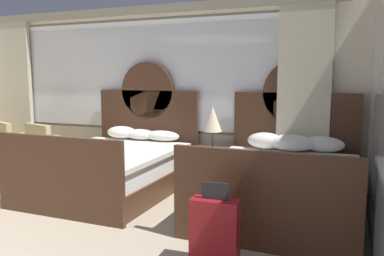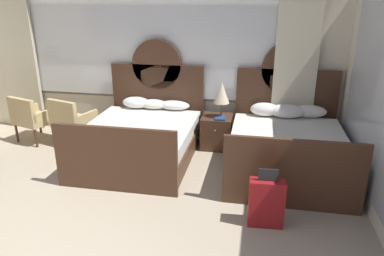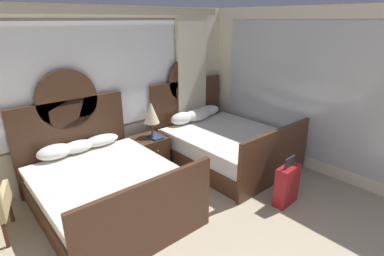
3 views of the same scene
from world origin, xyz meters
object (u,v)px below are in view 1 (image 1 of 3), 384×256
at_px(bed_near_window, 114,165).
at_px(table_lamp_on_nightstand, 213,119).
at_px(bed_near_mirror, 282,182).
at_px(nightstand_between_beds, 208,168).
at_px(armchair_by_window_left, 49,147).
at_px(book_on_nightstand, 210,149).
at_px(suitcase_on_floor, 215,232).
at_px(armchair_by_window_centre, 13,144).

distance_m(bed_near_window, table_lamp_on_nightstand, 1.53).
distance_m(bed_near_mirror, nightstand_between_beds, 1.33).
height_order(table_lamp_on_nightstand, armchair_by_window_left, table_lamp_on_nightstand).
xyz_separation_m(bed_near_window, bed_near_mirror, (2.32, 0.01, 0.00)).
relative_size(table_lamp_on_nightstand, book_on_nightstand, 2.37).
xyz_separation_m(table_lamp_on_nightstand, armchair_by_window_left, (-2.63, -0.34, -0.51)).
bearing_deg(suitcase_on_floor, armchair_by_window_centre, 156.06).
bearing_deg(armchair_by_window_centre, table_lamp_on_nightstand, 5.78).
bearing_deg(book_on_nightstand, bed_near_window, -155.53).
bearing_deg(suitcase_on_floor, bed_near_window, 142.32).
bearing_deg(bed_near_mirror, bed_near_window, -179.83).
bearing_deg(book_on_nightstand, armchair_by_window_centre, -175.73).
height_order(book_on_nightstand, armchair_by_window_left, armchair_by_window_left).
relative_size(bed_near_window, nightstand_between_beds, 3.85).
distance_m(bed_near_mirror, armchair_by_window_centre, 4.50).
xyz_separation_m(nightstand_between_beds, armchair_by_window_centre, (-3.33, -0.36, 0.20)).
bearing_deg(bed_near_mirror, armchair_by_window_left, 175.42).
height_order(armchair_by_window_left, suitcase_on_floor, armchair_by_window_left).
distance_m(armchair_by_window_centre, suitcase_on_floor, 4.58).
bearing_deg(nightstand_between_beds, suitcase_on_floor, -69.00).
bearing_deg(armchair_by_window_centre, bed_near_mirror, -3.80).
bearing_deg(armchair_by_window_left, bed_near_window, -12.26).
relative_size(bed_near_window, suitcase_on_floor, 3.01).
bearing_deg(armchair_by_window_centre, armchair_by_window_left, -0.04).
height_order(bed_near_window, armchair_by_window_left, bed_near_window).
bearing_deg(suitcase_on_floor, armchair_by_window_left, 151.44).
height_order(nightstand_between_beds, armchair_by_window_left, armchair_by_window_left).
bearing_deg(bed_near_window, book_on_nightstand, 24.47).
bearing_deg(suitcase_on_floor, nightstand_between_beds, 111.00).
bearing_deg(book_on_nightstand, nightstand_between_beds, 123.81).
relative_size(nightstand_between_beds, suitcase_on_floor, 0.78).
xyz_separation_m(nightstand_between_beds, suitcase_on_floor, (0.85, -2.21, 0.01)).
relative_size(table_lamp_on_nightstand, armchair_by_window_centre, 0.71).
height_order(bed_near_mirror, table_lamp_on_nightstand, bed_near_mirror).
height_order(armchair_by_window_centre, suitcase_on_floor, armchair_by_window_centre).
xyz_separation_m(armchair_by_window_left, suitcase_on_floor, (3.41, -1.86, -0.19)).
relative_size(bed_near_mirror, nightstand_between_beds, 3.85).
xyz_separation_m(nightstand_between_beds, armchair_by_window_left, (-2.56, -0.36, 0.20)).
bearing_deg(bed_near_mirror, table_lamp_on_nightstand, 149.46).
distance_m(nightstand_between_beds, armchair_by_window_left, 2.59).
distance_m(bed_near_window, armchair_by_window_left, 1.44).
relative_size(book_on_nightstand, armchair_by_window_left, 0.30).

